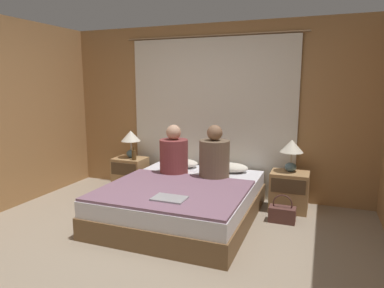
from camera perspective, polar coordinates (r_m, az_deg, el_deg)
The scene contains 16 objects.
ground_plane at distance 3.56m, azimuth -7.90°, elevation -17.71°, with size 16.00×16.00×0.00m, color gray.
wall_back at distance 5.12m, azimuth 3.32°, elevation 5.56°, with size 4.68×0.06×2.50m.
curtain_panel at distance 5.07m, azimuth 3.10°, elevation 4.50°, with size 2.68×0.03×2.33m.
bed at distance 4.29m, azimuth -1.47°, elevation -9.49°, with size 1.69×2.02×0.43m.
nightstand_left at distance 5.43m, azimuth -10.25°, elevation -4.94°, with size 0.48×0.38×0.51m.
nightstand_right at distance 4.70m, azimuth 15.88°, elevation -7.58°, with size 0.48×0.38×0.51m.
lamp_left at distance 5.36m, azimuth -10.16°, elevation 0.88°, with size 0.30×0.30×0.42m.
lamp_right at distance 4.61m, azimuth 16.27°, elevation -0.86°, with size 0.30×0.30×0.42m.
pillow_left at distance 5.06m, azimuth -1.93°, elevation -3.16°, with size 0.53×0.34×0.12m.
pillow_right at distance 4.83m, azimuth 6.26°, elevation -3.88°, with size 0.53×0.34×0.12m.
blanket_on_bed at distance 3.95m, azimuth -3.21°, elevation -7.69°, with size 1.63×1.34×0.03m.
person_left_in_bed at distance 4.63m, azimuth -3.04°, elevation -1.72°, with size 0.38×0.38×0.67m.
person_right_in_bed at distance 4.43m, azimuth 3.75°, elevation -2.15°, with size 0.39×0.39×0.70m.
beer_bottle_on_left_stand at distance 5.21m, azimuth -9.65°, elevation -1.79°, with size 0.07×0.07×0.21m.
laptop_on_bed at distance 3.61m, azimuth -3.78°, elevation -9.03°, with size 0.35×0.24×0.02m.
handbag_on_floor at distance 4.35m, azimuth 14.80°, elevation -11.16°, with size 0.31×0.17×0.34m.
Camera 1 is at (1.55, -2.74, 1.66)m, focal length 32.00 mm.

